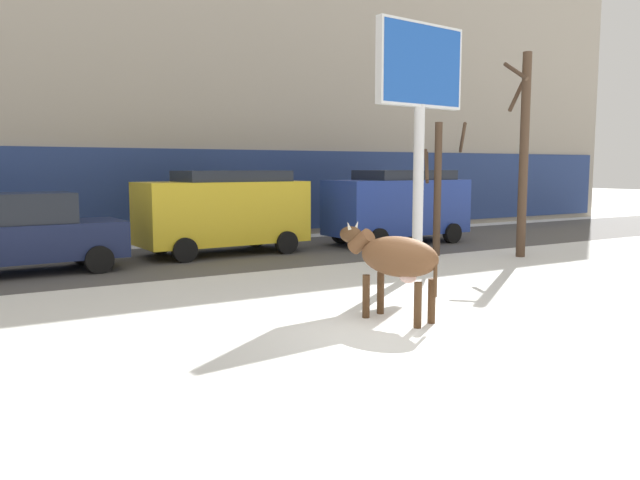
{
  "coord_description": "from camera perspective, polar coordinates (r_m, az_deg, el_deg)",
  "views": [
    {
      "loc": [
        -5.66,
        -7.18,
        2.41
      ],
      "look_at": [
        0.24,
        2.58,
        1.1
      ],
      "focal_mm": 35.53,
      "sensor_mm": 36.0,
      "label": 1
    }
  ],
  "objects": [
    {
      "name": "ground_plane",
      "position": [
        9.46,
        6.94,
        -8.26
      ],
      "size": [
        120.0,
        120.0,
        0.0
      ],
      "primitive_type": "plane",
      "color": "white"
    },
    {
      "name": "road_strip",
      "position": [
        17.11,
        -11.52,
        -1.66
      ],
      "size": [
        60.0,
        5.6,
        0.01
      ],
      "primitive_type": "cube",
      "color": "#514F4C",
      "rests_on": "ground"
    },
    {
      "name": "building_facade",
      "position": [
        23.81,
        -17.65,
        16.11
      ],
      "size": [
        44.0,
        6.1,
        13.0
      ],
      "color": "#A39989",
      "rests_on": "ground"
    },
    {
      "name": "cow_brown",
      "position": [
        10.03,
        6.78,
        -1.62
      ],
      "size": [
        0.98,
        1.93,
        1.54
      ],
      "color": "brown",
      "rests_on": "ground"
    },
    {
      "name": "billboard",
      "position": [
        14.58,
        9.03,
        13.98
      ],
      "size": [
        2.53,
        0.5,
        5.56
      ],
      "color": "silver",
      "rests_on": "ground"
    },
    {
      "name": "car_navy_sedan",
      "position": [
        15.81,
        -24.92,
        0.49
      ],
      "size": [
        4.26,
        2.09,
        1.84
      ],
      "color": "#19234C",
      "rests_on": "ground"
    },
    {
      "name": "car_yellow_van",
      "position": [
        17.79,
        -8.69,
        2.72
      ],
      "size": [
        4.66,
        2.24,
        2.32
      ],
      "color": "gold",
      "rests_on": "ground"
    },
    {
      "name": "car_blue_van",
      "position": [
        20.24,
        7.03,
        3.2
      ],
      "size": [
        4.66,
        2.24,
        2.32
      ],
      "color": "#233D9E",
      "rests_on": "ground"
    },
    {
      "name": "pedestrian_near_billboard",
      "position": [
        22.33,
        1.83,
        2.63
      ],
      "size": [
        0.36,
        0.24,
        1.73
      ],
      "color": "#282833",
      "rests_on": "ground"
    },
    {
      "name": "pedestrian_by_cars",
      "position": [
        19.94,
        -11.2,
        2.03
      ],
      "size": [
        0.36,
        0.24,
        1.73
      ],
      "color": "#282833",
      "rests_on": "ground"
    },
    {
      "name": "bare_tree_left_lot",
      "position": [
        17.85,
        17.84,
        7.6
      ],
      "size": [
        0.76,
        0.85,
        5.42
      ],
      "color": "#4C3828",
      "rests_on": "ground"
    },
    {
      "name": "bare_tree_right_lot",
      "position": [
        17.52,
        10.59,
        4.99
      ],
      "size": [
        1.44,
        1.43,
        3.62
      ],
      "color": "#4C3828",
      "rests_on": "ground"
    }
  ]
}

